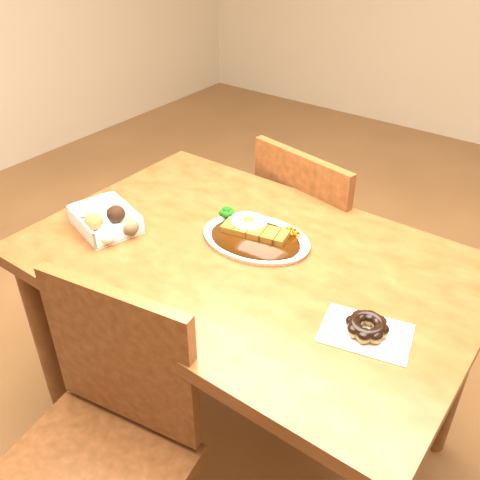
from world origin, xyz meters
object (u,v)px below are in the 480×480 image
Objects in this scene: table at (248,285)px; chair_near at (98,451)px; chair_far at (318,242)px; donut_box at (105,218)px; pon_de_ring at (367,327)px; katsu_curry_plate at (255,235)px.

table is 0.56m from chair_near.
chair_far is 1.00× the size of chair_near.
chair_near is (-0.04, -0.54, -0.17)m from table.
donut_box reaches higher than table.
chair_far is at bearing 96.84° from table.
pon_de_ring reaches higher than table.
chair_near reaches higher than katsu_curry_plate.
table is 0.41m from pon_de_ring.
pon_de_ring is at bearing 3.04° from donut_box.
donut_box is at bearing -152.53° from katsu_curry_plate.
chair_far is 3.64× the size of donut_box.
pon_de_ring is at bearing -20.93° from katsu_curry_plate.
chair_far is 0.81m from donut_box.
chair_near reaches higher than donut_box.
donut_box is at bearing -163.07° from table.
katsu_curry_plate reaches higher than pon_de_ring.
katsu_curry_plate is (0.01, 0.61, 0.29)m from chair_near.
chair_far reaches higher than pon_de_ring.
table is at bearing 167.55° from pon_de_ring.
pon_de_ring is (0.80, 0.04, -0.01)m from donut_box.
chair_far is 3.92× the size of pon_de_ring.
chair_near reaches higher than pon_de_ring.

